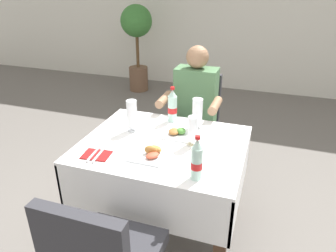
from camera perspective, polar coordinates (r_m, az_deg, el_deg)
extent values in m
plane|color=#66605B|center=(2.47, -2.82, -20.76)|extent=(11.00, 11.00, 0.00)
cube|color=silver|center=(5.42, 12.60, 21.16)|extent=(11.00, 0.12, 2.83)
cube|color=white|center=(2.15, -0.86, -3.26)|extent=(1.09, 0.90, 0.02)
cube|color=white|center=(1.91, -5.39, -13.86)|extent=(1.09, 0.02, 0.32)
cube|color=white|center=(2.60, 2.42, -2.08)|extent=(1.09, 0.02, 0.32)
cube|color=white|center=(2.44, -12.85, -4.71)|extent=(0.02, 0.90, 0.32)
cube|color=white|center=(2.15, 13.03, -9.38)|extent=(0.02, 0.90, 0.32)
cube|color=#472D1E|center=(2.27, -16.26, -14.15)|extent=(0.07, 0.07, 0.74)
cube|color=#472D1E|center=(1.98, 9.39, -20.36)|extent=(0.07, 0.07, 0.74)
cube|color=#472D1E|center=(2.82, -7.52, -4.81)|extent=(0.07, 0.07, 0.74)
cube|color=#472D1E|center=(2.59, 12.47, -8.24)|extent=(0.07, 0.07, 0.74)
cube|color=#2D2D33|center=(2.91, 4.11, -0.91)|extent=(0.44, 0.44, 0.08)
cube|color=#2D2D33|center=(3.03, 5.50, 5.51)|extent=(0.42, 0.06, 0.44)
cube|color=black|center=(2.93, -0.14, -6.48)|extent=(0.04, 0.04, 0.45)
cube|color=black|center=(2.86, 6.38, -7.60)|extent=(0.04, 0.04, 0.45)
cube|color=black|center=(3.21, 1.82, -3.43)|extent=(0.04, 0.04, 0.45)
cube|color=black|center=(3.15, 7.77, -4.36)|extent=(0.04, 0.04, 0.45)
cylinder|color=#282D42|center=(2.88, 1.85, -7.19)|extent=(0.10, 0.10, 0.45)
cylinder|color=#282D42|center=(2.85, 4.96, -7.73)|extent=(0.10, 0.10, 0.45)
cube|color=#282D42|center=(2.86, 4.42, -0.97)|extent=(0.34, 0.36, 0.12)
cube|color=#4C754C|center=(2.80, 5.05, 5.40)|extent=(0.36, 0.20, 0.50)
sphere|color=#997051|center=(2.71, 5.34, 12.27)|extent=(0.19, 0.19, 0.19)
cylinder|color=#997051|center=(2.65, -0.69, 4.82)|extent=(0.07, 0.26, 0.07)
cylinder|color=#997051|center=(2.54, 8.51, 3.66)|extent=(0.07, 0.26, 0.07)
cube|color=white|center=(2.00, -3.58, -5.16)|extent=(0.23, 0.23, 0.01)
ellipsoid|color=#C14C33|center=(1.95, -2.80, -5.32)|extent=(0.10, 0.11, 0.03)
ellipsoid|color=#B77A38|center=(1.98, -3.02, -4.29)|extent=(0.09, 0.06, 0.06)
ellipsoid|color=#B77A38|center=(2.01, -2.18, -4.11)|extent=(0.10, 0.08, 0.04)
cube|color=white|center=(2.25, 2.07, -1.35)|extent=(0.24, 0.24, 0.01)
ellipsoid|color=#99602D|center=(2.23, 1.10, -1.00)|extent=(0.09, 0.10, 0.03)
ellipsoid|color=#4C8E38|center=(2.23, 2.36, -0.89)|extent=(0.08, 0.08, 0.04)
cylinder|color=white|center=(2.35, 5.17, -0.37)|extent=(0.07, 0.07, 0.01)
cylinder|color=white|center=(2.34, 5.19, 0.03)|extent=(0.02, 0.02, 0.03)
cylinder|color=white|center=(2.29, 5.30, 2.59)|extent=(0.07, 0.07, 0.20)
cylinder|color=black|center=(2.32, 5.24, 1.24)|extent=(0.07, 0.07, 0.08)
cylinder|color=white|center=(2.12, 4.38, -3.37)|extent=(0.07, 0.07, 0.01)
cylinder|color=white|center=(2.11, 4.40, -2.94)|extent=(0.02, 0.02, 0.03)
cylinder|color=white|center=(2.07, 4.49, -0.50)|extent=(0.07, 0.07, 0.17)
cylinder|color=gold|center=(2.09, 4.44, -1.79)|extent=(0.06, 0.06, 0.07)
cylinder|color=white|center=(2.32, -6.36, -0.79)|extent=(0.07, 0.07, 0.01)
cylinder|color=white|center=(2.31, -6.38, -0.39)|extent=(0.02, 0.02, 0.03)
cylinder|color=white|center=(2.26, -6.52, 2.22)|extent=(0.07, 0.07, 0.20)
cylinder|color=#C68928|center=(2.28, -6.47, 1.17)|extent=(0.07, 0.07, 0.11)
cylinder|color=silver|center=(2.42, 0.80, 3.12)|extent=(0.07, 0.07, 0.20)
cylinder|color=red|center=(2.43, 0.80, 2.90)|extent=(0.07, 0.07, 0.04)
cone|color=silver|center=(2.38, 0.82, 5.99)|extent=(0.06, 0.06, 0.06)
cylinder|color=red|center=(2.36, 0.82, 6.83)|extent=(0.03, 0.03, 0.02)
cylinder|color=silver|center=(1.75, 5.17, -6.74)|extent=(0.06, 0.06, 0.19)
cylinder|color=red|center=(1.75, 5.16, -7.00)|extent=(0.07, 0.07, 0.04)
cone|color=silver|center=(1.68, 5.33, -3.17)|extent=(0.06, 0.06, 0.05)
cylinder|color=red|center=(1.67, 5.38, -2.08)|extent=(0.03, 0.03, 0.02)
cube|color=maroon|center=(2.05, -12.76, -5.09)|extent=(0.18, 0.15, 0.01)
cube|color=silver|center=(2.05, -13.23, -4.85)|extent=(0.03, 0.19, 0.01)
cube|color=silver|center=(2.04, -12.32, -4.99)|extent=(0.03, 0.19, 0.01)
cylinder|color=brown|center=(5.42, -5.30, 8.50)|extent=(0.31, 0.31, 0.40)
cylinder|color=brown|center=(5.31, -5.51, 13.32)|extent=(0.05, 0.05, 0.54)
sphere|color=#387533|center=(5.23, -5.73, 18.32)|extent=(0.50, 0.50, 0.50)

